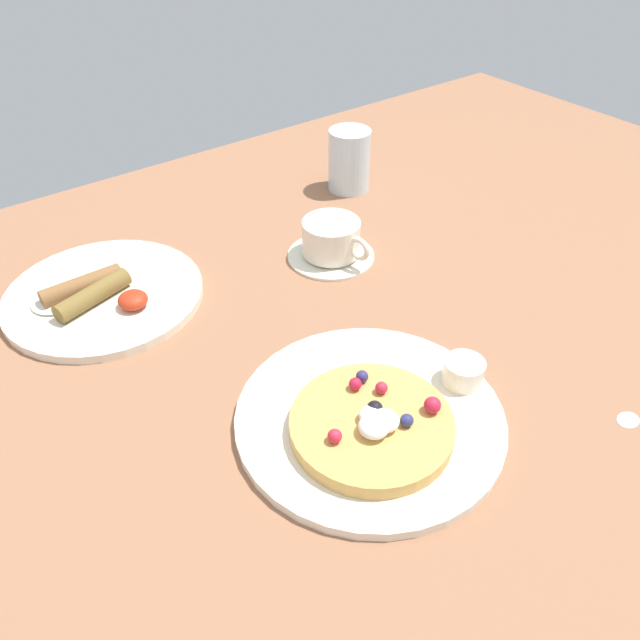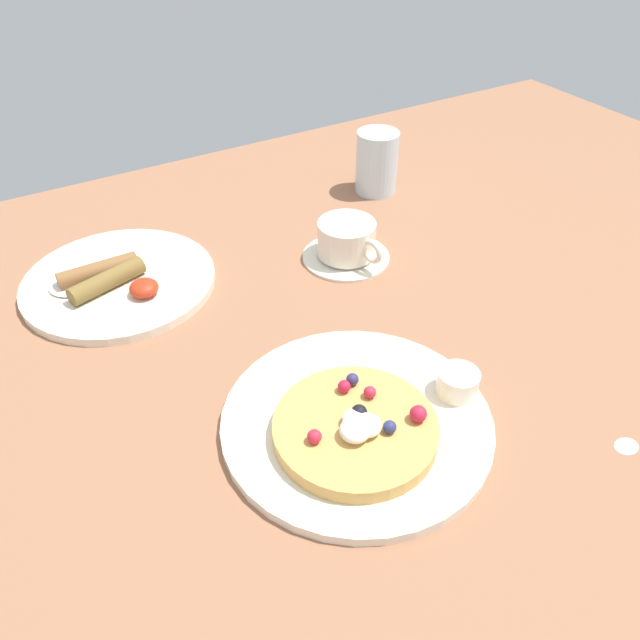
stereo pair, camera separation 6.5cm
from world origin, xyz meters
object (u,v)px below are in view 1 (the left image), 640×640
Objects in this scene: syrup_ramekin at (463,371)px; coffee_saucer at (331,254)px; pancake_plate at (369,418)px; breakfast_plate at (104,295)px; water_glass at (349,160)px; coffee_cup at (332,237)px.

coffee_saucer is at bearing 80.69° from syrup_ramekin.
pancake_plate is 1.10× the size of breakfast_plate.
water_glass is (15.80, 15.39, 4.76)cm from coffee_saucer.
pancake_plate is 54.22cm from water_glass.
breakfast_plate is 32.33cm from coffee_cup.
coffee_cup is 1.07× the size of water_glass.
pancake_plate is at bearing -126.74° from water_glass.
water_glass reaches higher than pancake_plate.
coffee_cup reaches higher than syrup_ramekin.
syrup_ramekin is 0.41× the size of coffee_cup.
water_glass reaches higher than breakfast_plate.
breakfast_plate is 46.80cm from water_glass.
pancake_plate is at bearing -120.62° from coffee_saucer.
syrup_ramekin is at bearing -99.31° from coffee_saucer.
water_glass reaches higher than syrup_ramekin.
breakfast_plate is 32.14cm from coffee_saucer.
breakfast_plate is 2.52× the size of water_glass.
syrup_ramekin is 30.79cm from coffee_saucer.
water_glass is (32.31, 43.29, 4.61)cm from pancake_plate.
coffee_saucer is at bearing 59.38° from pancake_plate.
coffee_cup is at bearing -79.57° from coffee_saucer.
coffee_cup is at bearing -18.69° from breakfast_plate.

